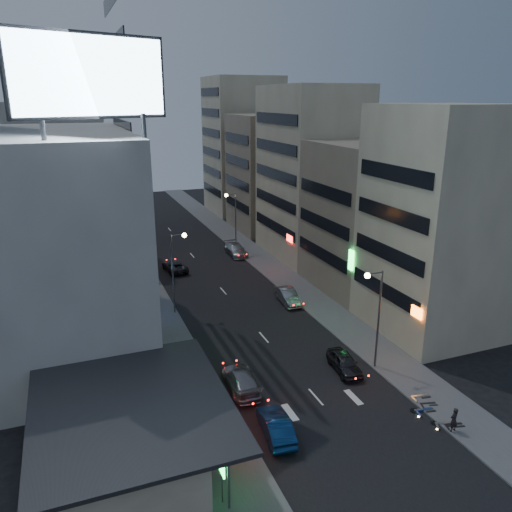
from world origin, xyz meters
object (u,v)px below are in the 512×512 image
person (454,420)px  scooter_silver_b (428,386)px  scooter_blue (433,400)px  parked_car_right_far (236,250)px  road_car_silver (241,380)px  road_car_blue (276,426)px  scooter_black_a (462,415)px  scooter_silver_a (454,415)px  parked_car_right_near (344,363)px  scooter_black_b (436,395)px  parked_car_right_mid (288,296)px  parked_car_left (175,266)px

person → scooter_silver_b: bearing=-117.8°
person → scooter_blue: person is taller
parked_car_right_far → scooter_silver_b: parked_car_right_far is taller
road_car_silver → person: person is taller
road_car_blue → scooter_black_a: bearing=171.6°
scooter_black_a → scooter_silver_a: (-0.51, 0.17, -0.01)m
scooter_black_a → road_car_silver: bearing=67.0°
scooter_black_a → scooter_silver_a: scooter_black_a is taller
person → scooter_black_a: bearing=-167.4°
parked_car_right_near → road_car_blue: 9.70m
road_car_silver → scooter_blue: road_car_silver is taller
scooter_black_b → scooter_silver_b: size_ratio=0.88×
scooter_blue → parked_car_right_near: bearing=33.3°
road_car_blue → scooter_silver_b: bearing=-171.7°
road_car_blue → scooter_silver_b: (11.96, 0.23, -0.02)m
parked_car_right_mid → parked_car_right_far: 17.59m
parked_car_right_mid → person: 23.13m
person → scooter_black_b: person is taller
scooter_black_a → parked_car_right_far: bearing=16.6°
parked_car_right_mid → parked_car_left: bearing=126.2°
parked_car_right_mid → scooter_black_b: (2.16, -20.11, -0.10)m
scooter_silver_b → road_car_silver: bearing=72.0°
parked_car_right_mid → scooter_black_b: 20.23m
road_car_silver → scooter_silver_b: (12.23, -5.55, -0.04)m
parked_car_left → road_car_blue: 33.32m
scooter_silver_a → scooter_silver_b: scooter_silver_b is taller
parked_car_right_mid → person: person is taller
scooter_black_a → scooter_silver_b: scooter_silver_b is taller
parked_car_right_far → scooter_blue: bearing=-87.6°
scooter_black_b → parked_car_right_near: bearing=45.6°
scooter_black_a → scooter_silver_a: 0.54m
parked_car_left → scooter_blue: scooter_blue is taller
scooter_blue → parked_car_left: bearing=25.0°
scooter_black_b → scooter_silver_b: scooter_silver_b is taller
parked_car_right_mid → road_car_silver: bearing=-122.4°
road_car_silver → scooter_silver_b: bearing=159.6°
parked_car_left → road_car_blue: (-0.81, -33.31, 0.08)m
scooter_black_a → scooter_silver_a: size_ratio=1.02×
parked_car_right_near → parked_car_right_far: 31.65m
road_car_silver → scooter_black_a: road_car_silver is taller
parked_car_right_mid → scooter_blue: 20.60m
parked_car_left → person: person is taller
road_car_silver → scooter_black_b: road_car_silver is taller
scooter_black_a → scooter_blue: bearing=31.9°
scooter_blue → parked_car_right_far: bearing=10.0°
parked_car_right_far → road_car_blue: (-9.98, -36.89, -0.04)m
scooter_blue → scooter_black_b: 0.78m
road_car_blue → scooter_silver_a: (11.34, -3.14, -0.07)m
scooter_silver_a → scooter_blue: bearing=27.5°
parked_car_right_mid → road_car_blue: 21.58m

